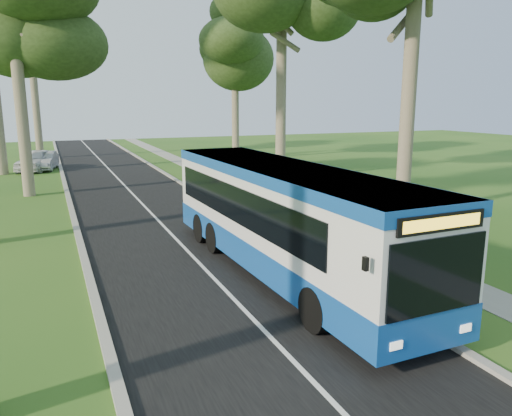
{
  "coord_description": "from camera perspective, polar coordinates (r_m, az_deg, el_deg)",
  "views": [
    {
      "loc": [
        -7.85,
        -12.73,
        5.3
      ],
      "look_at": [
        -1.23,
        3.11,
        1.6
      ],
      "focal_mm": 35.0,
      "sensor_mm": 36.0,
      "label": 1
    }
  ],
  "objects": [
    {
      "name": "kerb_east",
      "position": [
        24.61,
        -3.55,
        -0.15
      ],
      "size": [
        0.25,
        100.0,
        0.12
      ],
      "primitive_type": "cube",
      "color": "#9E9B93",
      "rests_on": "ground"
    },
    {
      "name": "centre_line",
      "position": [
        23.73,
        -11.55,
        -0.93
      ],
      "size": [
        0.12,
        100.0,
        0.0
      ],
      "primitive_type": "cube",
      "color": "white",
      "rests_on": "road"
    },
    {
      "name": "litter_bin",
      "position": [
        19.81,
        4.61,
        -1.79
      ],
      "size": [
        0.61,
        0.61,
        1.06
      ],
      "rotation": [
        0.0,
        0.0,
        0.27
      ],
      "color": "black",
      "rests_on": "ground"
    },
    {
      "name": "tree_east_d",
      "position": [
        45.82,
        -2.44,
        18.08
      ],
      "size": [
        5.2,
        5.2,
        13.52
      ],
      "color": "#7A6B56",
      "rests_on": "ground"
    },
    {
      "name": "bus_shelter",
      "position": [
        20.44,
        6.9,
        2.31
      ],
      "size": [
        2.55,
        3.4,
        2.6
      ],
      "rotation": [
        0.0,
        0.0,
        -0.34
      ],
      "color": "black",
      "rests_on": "ground"
    },
    {
      "name": "tree_west_c",
      "position": [
        31.11,
        -26.17,
        19.78
      ],
      "size": [
        5.2,
        5.2,
        13.56
      ],
      "color": "#7A6B56",
      "rests_on": "ground"
    },
    {
      "name": "kerb_west",
      "position": [
        23.34,
        -20.0,
        -1.56
      ],
      "size": [
        0.25,
        100.0,
        0.12
      ],
      "primitive_type": "cube",
      "color": "#9E9B93",
      "rests_on": "ground"
    },
    {
      "name": "bus_stop_sign",
      "position": [
        14.53,
        12.29,
        -2.36
      ],
      "size": [
        0.09,
        0.39,
        2.79
      ],
      "rotation": [
        0.0,
        0.0,
        0.05
      ],
      "color": "gray",
      "rests_on": "ground"
    },
    {
      "name": "bus",
      "position": [
        15.29,
        3.16,
        -1.28
      ],
      "size": [
        3.09,
        12.81,
        3.38
      ],
      "rotation": [
        0.0,
        0.0,
        0.03
      ],
      "color": "white",
      "rests_on": "ground"
    },
    {
      "name": "footpath",
      "position": [
        25.73,
        2.78,
        0.29
      ],
      "size": [
        1.5,
        100.0,
        0.02
      ],
      "primitive_type": "cube",
      "color": "gray",
      "rests_on": "ground"
    },
    {
      "name": "tree_west_e",
      "position": [
        50.99,
        -24.41,
        16.85
      ],
      "size": [
        5.2,
        5.2,
        14.0
      ],
      "color": "#7A6B56",
      "rests_on": "ground"
    },
    {
      "name": "car_white",
      "position": [
        42.25,
        -23.82,
        5.05
      ],
      "size": [
        3.5,
        5.18,
        1.64
      ],
      "primitive_type": "imported",
      "rotation": [
        0.0,
        0.0,
        -0.36
      ],
      "color": "silver",
      "rests_on": "ground"
    },
    {
      "name": "tree_east_c",
      "position": [
        34.63,
        2.99,
        22.69
      ],
      "size": [
        5.2,
        5.2,
        15.71
      ],
      "color": "#7A6B56",
      "rests_on": "ground"
    },
    {
      "name": "car_silver",
      "position": [
        42.48,
        -23.02,
        5.0
      ],
      "size": [
        2.22,
        4.51,
        1.42
      ],
      "primitive_type": "imported",
      "rotation": [
        0.0,
        0.0,
        -0.17
      ],
      "color": "#AAACB2",
      "rests_on": "ground"
    },
    {
      "name": "road",
      "position": [
        23.74,
        -11.55,
        -0.96
      ],
      "size": [
        7.0,
        100.0,
        0.02
      ],
      "primitive_type": "cube",
      "color": "black",
      "rests_on": "ground"
    },
    {
      "name": "ground",
      "position": [
        15.86,
        8.54,
        -7.49
      ],
      "size": [
        120.0,
        120.0,
        0.0
      ],
      "primitive_type": "plane",
      "color": "#29561B",
      "rests_on": "ground"
    }
  ]
}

